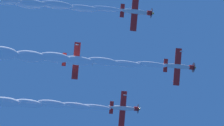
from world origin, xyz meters
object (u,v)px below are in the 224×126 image
object	(u,v)px
airplane_lead	(179,66)
airplane_left_wingman	(124,108)
airplane_slot_tail	(78,61)
airplane_right_wingman	(137,12)

from	to	relation	value
airplane_lead	airplane_left_wingman	size ratio (longest dim) A/B	0.99
airplane_left_wingman	airplane_lead	bearing A→B (deg)	-58.65
airplane_left_wingman	airplane_slot_tail	distance (m)	19.36
airplane_left_wingman	airplane_right_wingman	size ratio (longest dim) A/B	1.01
airplane_right_wingman	airplane_slot_tail	size ratio (longest dim) A/B	0.98
airplane_left_wingman	airplane_right_wingman	world-z (taller)	airplane_left_wingman
airplane_lead	airplane_left_wingman	xyz separation A→B (m)	(-10.17, 16.69, 2.23)
airplane_lead	airplane_slot_tail	distance (m)	27.35
airplane_left_wingman	airplane_slot_tail	size ratio (longest dim) A/B	0.99
airplane_right_wingman	airplane_slot_tail	distance (m)	20.33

